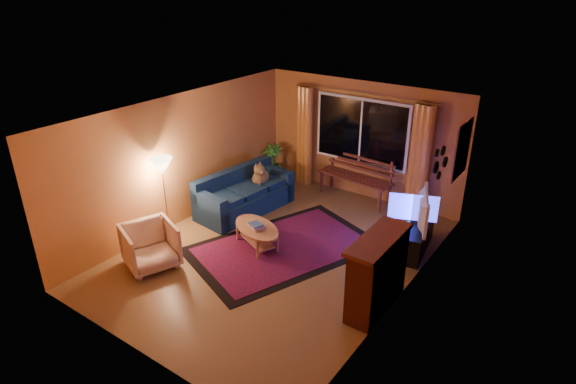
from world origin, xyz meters
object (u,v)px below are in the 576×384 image
Objects in this scene: bench at (354,188)px; sofa at (245,192)px; tv_console at (415,237)px; floor_lamp at (165,198)px; armchair at (150,244)px; coffee_table at (257,237)px.

bench is 0.80× the size of sofa.
tv_console is (1.88, -1.27, 0.01)m from bench.
floor_lamp is (-0.48, -1.63, 0.36)m from sofa.
armchair is 0.53× the size of floor_lamp.
sofa is 1.33× the size of floor_lamp.
bench is 4.53m from armchair.
bench is at bearing 59.07° from floor_lamp.
sofa is at bearing 73.48° from floor_lamp.
tv_console reaches higher than bench.
bench reaches higher than coffee_table.
sofa is 3.48m from tv_console.
bench is at bearing 1.99° from armchair.
tv_console is (3.39, 3.00, -0.16)m from armchair.
floor_lamp is 1.40× the size of coffee_table.
floor_lamp reaches higher than tv_console.
floor_lamp is at bearing -157.86° from coffee_table.
floor_lamp is 4.50m from tv_console.
floor_lamp is at bearing -99.50° from sofa.
sofa is 1.86× the size of coffee_table.
armchair is (-1.52, -4.27, 0.16)m from bench.
tv_console is at bearing 15.51° from sofa.
armchair is 4.53m from tv_console.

